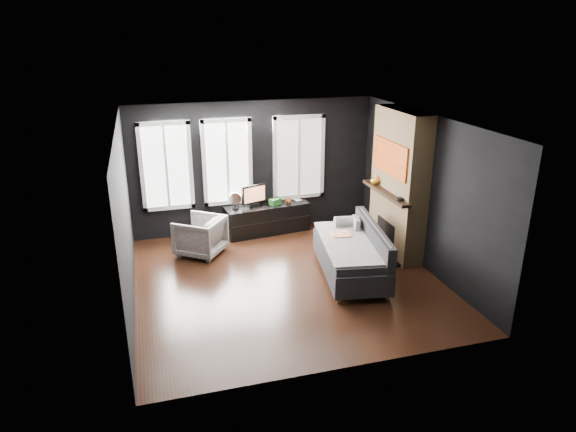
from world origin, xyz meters
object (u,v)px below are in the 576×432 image
object	(u,v)px
monitor	(254,194)
book	(294,196)
sofa	(350,251)
armchair	(200,234)
mug	(288,201)
mantel_vase	(376,180)
media_console	(267,218)

from	to	relation	value
monitor	book	distance (m)	0.91
sofa	monitor	xyz separation A→B (m)	(-1.17, 2.33, 0.41)
monitor	armchair	bearing A→B (deg)	-168.18
monitor	book	world-z (taller)	monitor
armchair	mug	size ratio (longest dim) A/B	7.01
mug	mantel_vase	distance (m)	1.93
armchair	sofa	bearing A→B (deg)	92.21
media_console	mug	world-z (taller)	mug
media_console	monitor	distance (m)	0.62
sofa	mug	distance (m)	2.35
book	armchair	bearing A→B (deg)	-157.92
sofa	mug	bearing A→B (deg)	110.27
sofa	armchair	distance (m)	2.85
sofa	media_console	world-z (taller)	sofa
book	monitor	bearing A→B (deg)	-173.53
armchair	book	xyz separation A→B (m)	(2.09, 0.85, 0.30)
monitor	mantel_vase	world-z (taller)	mantel_vase
monitor	mug	size ratio (longest dim) A/B	4.94
media_console	mug	bearing A→B (deg)	-11.26
book	media_console	bearing A→B (deg)	-170.81
book	mantel_vase	xyz separation A→B (m)	(1.23, -1.29, 0.62)
media_console	book	xyz separation A→B (m)	(0.62, 0.10, 0.40)
mantel_vase	sofa	bearing A→B (deg)	-129.88
sofa	armchair	world-z (taller)	sofa
sofa	monitor	distance (m)	2.63
mantel_vase	monitor	bearing A→B (deg)	150.67
sofa	mug	xyz separation A→B (m)	(-0.44, 2.30, 0.21)
monitor	sofa	bearing A→B (deg)	-83.40
armchair	mug	xyz separation A→B (m)	(1.93, 0.72, 0.25)
armchair	book	world-z (taller)	armchair
armchair	mug	world-z (taller)	armchair
armchair	mantel_vase	bearing A→B (deg)	118.28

